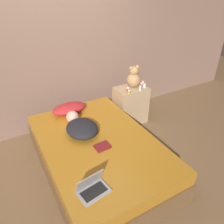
{
  "coord_description": "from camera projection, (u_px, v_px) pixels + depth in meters",
  "views": [
    {
      "loc": [
        -0.93,
        -2.0,
        2.23
      ],
      "look_at": [
        0.36,
        0.26,
        0.65
      ],
      "focal_mm": 35.0,
      "sensor_mm": 36.0,
      "label": 1
    }
  ],
  "objects": [
    {
      "name": "book",
      "position": [
        102.0,
        147.0,
        2.67
      ],
      "size": [
        0.19,
        0.15,
        0.02
      ],
      "rotation": [
        0.0,
        0.0,
        0.04
      ],
      "color": "maroon",
      "rests_on": "bed"
    },
    {
      "name": "person_lying",
      "position": [
        81.0,
        127.0,
        2.91
      ],
      "size": [
        0.43,
        0.66,
        0.18
      ],
      "rotation": [
        0.0,
        0.0,
        0.04
      ],
      "color": "black",
      "rests_on": "bed"
    },
    {
      "name": "bottle_white",
      "position": [
        144.0,
        85.0,
        3.7
      ],
      "size": [
        0.05,
        0.05,
        0.06
      ],
      "color": "white",
      "rests_on": "nightstand"
    },
    {
      "name": "teddy_bear",
      "position": [
        134.0,
        78.0,
        3.65
      ],
      "size": [
        0.24,
        0.24,
        0.37
      ],
      "color": "tan",
      "rests_on": "nightstand"
    },
    {
      "name": "nightstand",
      "position": [
        131.0,
        105.0,
        3.86
      ],
      "size": [
        0.54,
        0.38,
        0.67
      ],
      "color": "tan",
      "rests_on": "ground_plane"
    },
    {
      "name": "laptop",
      "position": [
        92.0,
        188.0,
        2.09
      ],
      "size": [
        0.32,
        0.24,
        0.2
      ],
      "rotation": [
        0.0,
        0.0,
        0.15
      ],
      "color": "#9E9EA3",
      "rests_on": "bed"
    },
    {
      "name": "bed",
      "position": [
        98.0,
        154.0,
        2.91
      ],
      "size": [
        1.38,
        2.09,
        0.47
      ],
      "color": "brown",
      "rests_on": "ground_plane"
    },
    {
      "name": "bottle_clear",
      "position": [
        140.0,
        88.0,
        3.59
      ],
      "size": [
        0.04,
        0.04,
        0.08
      ],
      "color": "silver",
      "rests_on": "nightstand"
    },
    {
      "name": "bottle_blue",
      "position": [
        141.0,
        86.0,
        3.64
      ],
      "size": [
        0.03,
        0.03,
        0.11
      ],
      "color": "#3866B2",
      "rests_on": "nightstand"
    },
    {
      "name": "wall_back",
      "position": [
        58.0,
        51.0,
        3.35
      ],
      "size": [
        8.0,
        0.06,
        2.6
      ],
      "color": "#846656",
      "rests_on": "ground_plane"
    },
    {
      "name": "bottle_red",
      "position": [
        128.0,
        90.0,
        3.54
      ],
      "size": [
        0.05,
        0.05,
        0.08
      ],
      "color": "#B72D2D",
      "rests_on": "nightstand"
    },
    {
      "name": "pillow",
      "position": [
        69.0,
        109.0,
        3.33
      ],
      "size": [
        0.51,
        0.28,
        0.15
      ],
      "color": "red",
      "rests_on": "bed"
    },
    {
      "name": "ground_plane",
      "position": [
        99.0,
        167.0,
        3.03
      ],
      "size": [
        12.0,
        12.0,
        0.0
      ],
      "primitive_type": "plane",
      "color": "brown"
    },
    {
      "name": "bottle_orange",
      "position": [
        143.0,
        84.0,
        3.74
      ],
      "size": [
        0.04,
        0.04,
        0.09
      ],
      "color": "orange",
      "rests_on": "nightstand"
    },
    {
      "name": "bottle_amber",
      "position": [
        129.0,
        92.0,
        3.5
      ],
      "size": [
        0.04,
        0.04,
        0.06
      ],
      "color": "gold",
      "rests_on": "nightstand"
    }
  ]
}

